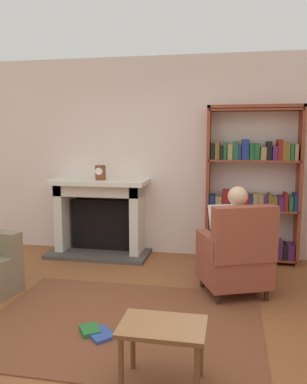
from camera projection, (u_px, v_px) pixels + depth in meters
The scene contains 10 objects.
ground at pixel (113, 340), 3.22m from camera, with size 14.00×14.00×0.00m, color brown.
back_wall at pixel (165, 157), 5.51m from camera, with size 5.60×0.10×2.70m, color silver.
area_rug at pixel (123, 323), 3.51m from camera, with size 2.40×1.80×0.01m, color brown.
fireplace at pixel (101, 214), 5.54m from camera, with size 1.38×0.64×1.05m.
mantel_clock at pixel (100, 173), 5.35m from camera, with size 0.14×0.14×0.20m.
bookshelf at pixel (253, 190), 5.14m from camera, with size 1.18×0.32×2.02m.
armchair_reading at pixel (237, 256), 4.07m from camera, with size 0.83×0.82×0.97m.
seated_reader at pixel (233, 234), 4.15m from camera, with size 0.50×0.59×1.14m.
side_table at pixel (163, 334), 2.58m from camera, with size 0.56×0.39×0.44m.
scattered_books at pixel (113, 332), 3.31m from camera, with size 0.74×0.45×0.04m.
Camera 1 is at (0.90, -2.90, 1.64)m, focal length 37.31 mm.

